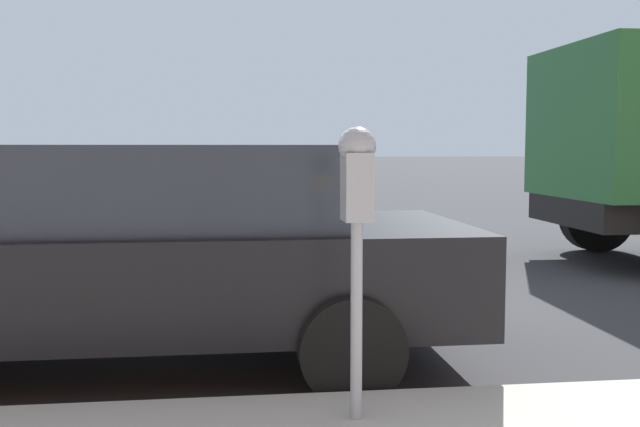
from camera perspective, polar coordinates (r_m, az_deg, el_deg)
The scene contains 3 objects.
ground_plane at distance 6.46m, azimuth -9.42°, elevation -8.46°, with size 220.00×220.00×0.00m, color #333335.
parking_meter at distance 3.73m, azimuth 2.83°, elevation 1.22°, with size 0.21×0.19×1.48m.
car_black at distance 5.31m, azimuth -15.24°, elevation -2.73°, with size 2.14×4.93×1.52m.
Camera 1 is at (-6.28, -0.25, 1.51)m, focal length 42.00 mm.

